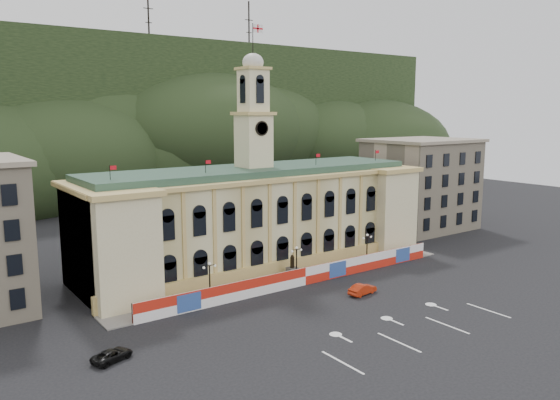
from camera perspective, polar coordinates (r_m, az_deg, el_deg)
ground at (r=67.25m, az=10.77°, el=-11.92°), size 260.00×260.00×0.00m
lane_markings at (r=64.18m, az=14.09°, el=-13.09°), size 26.00×10.00×0.02m
hill_ridge at (r=171.15m, az=-20.32°, el=7.10°), size 230.00×80.00×64.00m
city_hall at (r=85.65m, az=-2.58°, el=-1.71°), size 56.20×17.60×37.10m
side_building_right at (r=116.48m, az=14.48°, el=1.65°), size 21.00×17.00×18.60m
hoarding_fence at (r=77.37m, az=2.64°, el=-7.95°), size 50.00×0.44×2.50m
pavement at (r=79.71m, az=1.40°, el=-8.30°), size 56.00×5.50×0.16m
statue at (r=79.57m, az=1.29°, el=-7.50°), size 1.40×1.40×3.72m
lamp_left at (r=70.97m, az=-7.36°, el=-8.07°), size 1.96×0.44×5.15m
lamp_center at (r=78.28m, az=1.74°, el=-6.35°), size 1.96×0.44×5.15m
lamp_right at (r=87.24m, az=9.08°, el=-4.83°), size 1.96×0.44×5.15m
red_sedan at (r=74.36m, az=8.62°, el=-9.20°), size 2.61×4.73×1.43m
black_suv at (r=57.70m, az=-17.13°, el=-15.23°), size 4.55×5.40×1.16m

